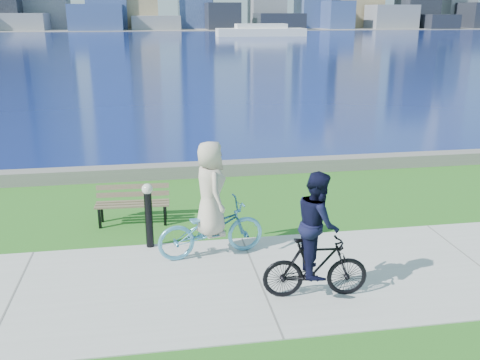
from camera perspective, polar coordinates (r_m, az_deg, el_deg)
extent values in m
plane|color=#216019|center=(9.24, 2.01, -10.66)|extent=(320.00, 320.00, 0.00)
cube|color=#ACADA7|center=(9.24, 2.02, -10.61)|extent=(80.00, 3.50, 0.02)
cube|color=slate|center=(14.87, -2.67, 1.19)|extent=(90.00, 0.50, 0.35)
cube|color=navy|center=(80.11, -8.47, 14.32)|extent=(320.00, 131.00, 0.01)
cube|color=gray|center=(138.05, -9.05, 15.64)|extent=(320.00, 30.00, 0.12)
cube|color=slate|center=(133.79, -22.22, 15.34)|extent=(10.71, 8.85, 3.82)
cube|color=navy|center=(128.80, -15.07, 16.39)|extent=(11.75, 8.15, 5.73)
cube|color=slate|center=(130.96, -8.93, 16.22)|extent=(11.08, 7.72, 3.22)
cube|color=black|center=(131.52, -1.87, 17.05)|extent=(7.57, 9.01, 6.12)
cube|color=black|center=(132.04, 4.17, 16.51)|extent=(10.78, 9.97, 3.76)
cube|color=navy|center=(138.35, 10.31, 16.93)|extent=(6.17, 8.97, 6.63)
cube|color=slate|center=(143.09, 15.85, 16.39)|extent=(11.06, 8.12, 5.71)
cube|color=black|center=(145.65, 20.34, 15.55)|extent=(7.62, 8.51, 3.46)
cube|color=white|center=(98.60, 2.23, 15.47)|extent=(15.70, 4.49, 1.35)
cube|color=white|center=(98.57, 2.24, 16.09)|extent=(8.97, 3.37, 0.79)
cube|color=black|center=(11.61, -14.74, -3.98)|extent=(0.06, 0.06, 0.44)
cube|color=black|center=(11.49, -8.01, -3.79)|extent=(0.06, 0.06, 0.44)
cube|color=black|center=(11.93, -14.52, -3.37)|extent=(0.06, 0.06, 0.44)
cube|color=black|center=(11.81, -7.98, -3.17)|extent=(0.06, 0.06, 0.44)
cube|color=brown|center=(11.44, -11.46, -2.78)|extent=(1.56, 0.17, 0.04)
cube|color=brown|center=(11.59, -11.40, -2.52)|extent=(1.56, 0.17, 0.04)
cube|color=brown|center=(11.73, -11.35, -2.26)|extent=(1.56, 0.17, 0.04)
cube|color=brown|center=(11.80, -11.34, -1.49)|extent=(1.55, 0.13, 0.11)
cube|color=brown|center=(11.78, -11.38, -0.69)|extent=(1.55, 0.13, 0.11)
cylinder|color=black|center=(10.36, -9.69, -4.19)|extent=(0.15, 0.15, 1.15)
sphere|color=silver|center=(10.15, -9.87, -0.96)|extent=(0.21, 0.21, 0.21)
imported|color=#52A1C7|center=(9.89, -3.11, -5.22)|extent=(1.02, 2.09, 1.05)
imported|color=beige|center=(9.61, -3.19, -0.93)|extent=(0.69, 0.94, 1.75)
imported|color=black|center=(8.60, 8.05, -9.22)|extent=(0.63, 1.70, 1.00)
imported|color=black|center=(8.29, 8.27, -4.59)|extent=(0.68, 0.84, 1.64)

